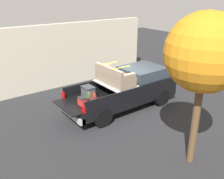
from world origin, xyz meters
TOP-DOWN VIEW (x-y plane):
  - ground_plane at (0.00, 0.00)m, footprint 40.00×40.00m
  - pickup_truck at (0.35, 0.00)m, footprint 6.05×2.06m
  - building_facade at (0.10, 4.55)m, footprint 9.45×0.36m
  - tree_background at (-0.67, -4.50)m, footprint 2.34×2.34m

SIDE VIEW (x-z plane):
  - ground_plane at x=0.00m, z-range 0.00..0.00m
  - pickup_truck at x=0.35m, z-range -0.15..2.08m
  - building_facade at x=0.10m, z-range 0.00..3.62m
  - tree_background at x=-0.67m, z-range 1.23..6.08m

